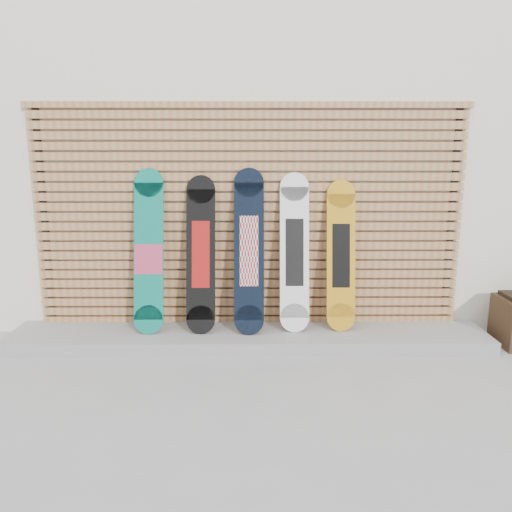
% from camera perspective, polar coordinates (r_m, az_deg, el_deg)
% --- Properties ---
extents(ground, '(80.00, 80.00, 0.00)m').
position_cam_1_polar(ground, '(4.33, 1.09, -13.15)').
color(ground, '#9B9B9D').
rests_on(ground, ground).
extents(building, '(12.00, 5.00, 3.60)m').
position_cam_1_polar(building, '(7.45, 4.41, 11.52)').
color(building, white).
rests_on(building, ground).
extents(concrete_step, '(4.60, 0.70, 0.12)m').
position_cam_1_polar(concrete_step, '(4.93, -0.86, -9.20)').
color(concrete_step, gray).
rests_on(concrete_step, ground).
extents(slat_wall, '(4.26, 0.08, 2.29)m').
position_cam_1_polar(slat_wall, '(4.93, -0.87, 4.59)').
color(slat_wall, '#A77245').
rests_on(slat_wall, ground).
extents(snowboard_0, '(0.28, 0.37, 1.56)m').
position_cam_1_polar(snowboard_0, '(4.88, -12.16, 0.43)').
color(snowboard_0, '#0C7866').
rests_on(snowboard_0, concrete_step).
extents(snowboard_1, '(0.28, 0.36, 1.49)m').
position_cam_1_polar(snowboard_1, '(4.81, -6.32, 0.19)').
color(snowboard_1, black).
rests_on(snowboard_1, concrete_step).
extents(snowboard_2, '(0.29, 0.39, 1.56)m').
position_cam_1_polar(snowboard_2, '(4.76, -0.80, 0.58)').
color(snowboard_2, black).
rests_on(snowboard_2, concrete_step).
extents(snowboard_3, '(0.28, 0.32, 1.52)m').
position_cam_1_polar(snowboard_3, '(4.82, 4.42, 0.41)').
color(snowboard_3, white).
rests_on(snowboard_3, concrete_step).
extents(snowboard_4, '(0.28, 0.29, 1.45)m').
position_cam_1_polar(snowboard_4, '(4.90, 9.68, 0.04)').
color(snowboard_4, orange).
rests_on(snowboard_4, concrete_step).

